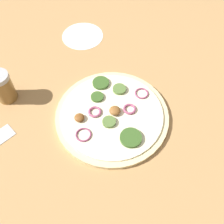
% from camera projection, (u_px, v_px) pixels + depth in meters
% --- Properties ---
extents(ground_plane, '(3.00, 3.00, 0.00)m').
position_uv_depth(ground_plane, '(112.00, 117.00, 0.65)').
color(ground_plane, tan).
extents(pizza, '(0.28, 0.28, 0.03)m').
position_uv_depth(pizza, '(112.00, 115.00, 0.65)').
color(pizza, beige).
rests_on(pizza, ground_plane).
extents(spice_jar, '(0.05, 0.05, 0.09)m').
position_uv_depth(spice_jar, '(3.00, 87.00, 0.65)').
color(spice_jar, olive).
rests_on(spice_jar, ground_plane).
extents(flour_patch, '(0.13, 0.13, 0.00)m').
position_uv_depth(flour_patch, '(83.00, 36.00, 0.82)').
color(flour_patch, white).
rests_on(flour_patch, ground_plane).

